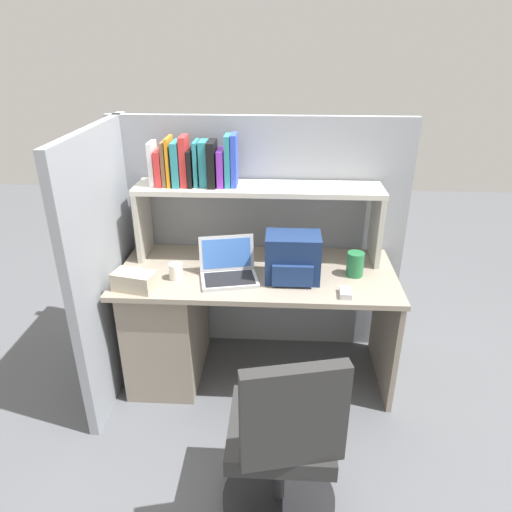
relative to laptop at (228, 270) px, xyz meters
name	(u,v)px	position (x,y,z in m)	size (l,w,h in m)	color
ground_plane	(256,372)	(0.15, 0.09, -0.78)	(8.00, 8.00, 0.00)	#595B60
desk	(193,317)	(-0.24, 0.09, -0.38)	(1.60, 0.70, 0.73)	gray
cubicle_partition_rear	(260,238)	(0.15, 0.47, -0.01)	(1.84, 0.05, 1.55)	gray
cubicle_partition_left	(109,264)	(-0.70, 0.04, -0.01)	(0.05, 1.06, 1.55)	gray
overhead_hutch	(258,202)	(0.15, 0.29, 0.30)	(1.44, 0.28, 0.45)	#BCB7AC
reference_books_on_shelf	(195,163)	(-0.21, 0.29, 0.53)	(0.50, 0.18, 0.29)	white
laptop	(228,270)	(0.00, 0.00, 0.00)	(0.36, 0.31, 0.22)	#B7BABF
backpack	(293,258)	(0.36, 0.00, 0.08)	(0.30, 0.22, 0.27)	navy
computer_mouse	(345,293)	(0.64, -0.17, -0.03)	(0.06, 0.10, 0.03)	silver
paper_cup	(176,271)	(-0.29, -0.03, 0.00)	(0.08, 0.08, 0.09)	white
tissue_box	(134,281)	(-0.49, -0.16, 0.00)	(0.22, 0.12, 0.10)	#BFB299
snack_canister	(355,264)	(0.71, 0.07, 0.02)	(0.10, 0.10, 0.14)	#26723F
office_chair	(283,449)	(0.32, -0.89, -0.39)	(0.52, 0.53, 0.93)	black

